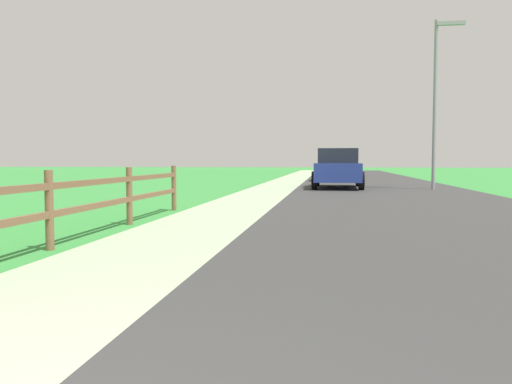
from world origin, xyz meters
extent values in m
plane|color=#368C3B|center=(0.00, 25.00, 0.00)|extent=(120.00, 120.00, 0.00)
cube|color=#363636|center=(3.50, 27.00, 0.00)|extent=(7.00, 66.00, 0.01)
cube|color=#A3B791|center=(-3.00, 27.00, 0.00)|extent=(6.00, 66.00, 0.01)
cube|color=#368C3B|center=(-4.50, 27.00, 0.01)|extent=(5.00, 66.00, 0.00)
cylinder|color=brown|center=(-2.22, 4.85, 0.53)|extent=(0.11, 0.11, 1.06)
cylinder|color=brown|center=(-2.22, 7.59, 0.53)|extent=(0.11, 0.11, 1.06)
cylinder|color=brown|center=(-2.22, 10.33, 0.53)|extent=(0.11, 0.11, 1.06)
cube|color=brown|center=(-2.22, 4.85, 0.48)|extent=(0.07, 10.97, 0.09)
cube|color=brown|center=(-2.22, 4.85, 0.85)|extent=(0.07, 10.97, 0.09)
cube|color=navy|center=(1.74, 21.14, 0.69)|extent=(1.91, 4.80, 0.75)
cube|color=#1E232B|center=(1.74, 21.26, 1.37)|extent=(1.67, 2.42, 0.62)
cylinder|color=black|center=(2.65, 19.65, 0.37)|extent=(0.23, 0.74, 0.74)
cylinder|color=black|center=(0.79, 19.67, 0.37)|extent=(0.23, 0.74, 0.74)
cylinder|color=black|center=(2.68, 22.62, 0.37)|extent=(0.23, 0.74, 0.74)
cylinder|color=black|center=(0.82, 22.64, 0.37)|extent=(0.23, 0.74, 0.74)
cube|color=white|center=(1.59, 29.30, 0.65)|extent=(1.97, 4.37, 0.67)
cube|color=#1E232B|center=(1.60, 29.36, 1.29)|extent=(1.66, 2.33, 0.60)
cylinder|color=black|center=(2.41, 27.93, 0.37)|extent=(0.26, 0.76, 0.75)
cylinder|color=black|center=(0.65, 28.02, 0.37)|extent=(0.26, 0.76, 0.75)
cylinder|color=black|center=(2.54, 30.58, 0.37)|extent=(0.26, 0.76, 0.75)
cylinder|color=black|center=(0.78, 30.67, 0.37)|extent=(0.26, 0.76, 0.75)
cube|color=black|center=(2.45, 39.18, 0.62)|extent=(1.93, 4.44, 0.60)
cube|color=#1E232B|center=(2.44, 38.96, 1.17)|extent=(1.68, 1.88, 0.50)
cylinder|color=black|center=(3.38, 37.80, 0.37)|extent=(0.23, 0.75, 0.75)
cylinder|color=black|center=(1.49, 37.82, 0.37)|extent=(0.23, 0.75, 0.75)
cylinder|color=black|center=(3.40, 40.55, 0.37)|extent=(0.23, 0.75, 0.75)
cylinder|color=black|center=(1.51, 40.56, 0.37)|extent=(0.23, 0.75, 0.75)
cube|color=#B7BABF|center=(2.13, 48.82, 0.60)|extent=(2.02, 4.80, 0.64)
cube|color=#1E232B|center=(2.13, 48.89, 1.17)|extent=(1.74, 2.33, 0.50)
cylinder|color=black|center=(3.06, 47.33, 0.33)|extent=(0.23, 0.66, 0.66)
cylinder|color=black|center=(1.13, 47.36, 0.33)|extent=(0.23, 0.66, 0.66)
cylinder|color=black|center=(3.12, 50.28, 0.33)|extent=(0.23, 0.66, 0.66)
cylinder|color=black|center=(1.19, 50.32, 0.33)|extent=(0.23, 0.66, 0.66)
cylinder|color=gray|center=(5.56, 20.44, 3.39)|extent=(0.14, 0.14, 6.77)
cube|color=#999999|center=(6.11, 20.44, 6.62)|extent=(1.10, 0.20, 0.14)
camera|label=1|loc=(1.41, -1.48, 1.19)|focal=36.55mm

